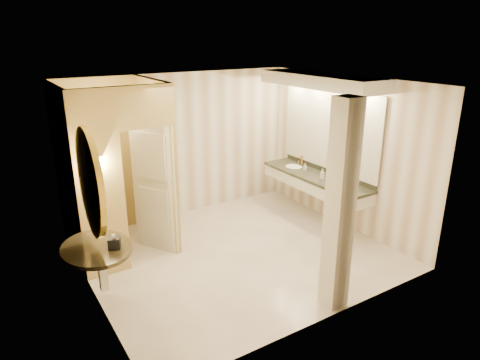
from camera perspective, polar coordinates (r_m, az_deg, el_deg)
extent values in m
plane|color=white|center=(7.00, -0.33, -9.70)|extent=(4.50, 4.50, 0.00)
plane|color=white|center=(6.18, -0.38, 12.84)|extent=(4.50, 4.50, 0.00)
cube|color=white|center=(8.16, -7.82, 4.55)|extent=(4.50, 0.02, 2.70)
cube|color=white|center=(4.99, 11.94, -5.23)|extent=(4.50, 0.02, 2.70)
cube|color=white|center=(5.68, -20.04, -2.98)|extent=(0.02, 4.00, 2.70)
cube|color=white|center=(7.84, 13.78, 3.57)|extent=(0.02, 4.00, 2.70)
cube|color=#D0C36D|center=(7.20, -11.09, 2.40)|extent=(0.10, 1.50, 2.70)
cube|color=#D0C36D|center=(6.20, -18.18, -0.93)|extent=(0.65, 0.10, 2.70)
cube|color=#D0C36D|center=(6.14, -12.60, 9.54)|extent=(0.80, 0.10, 0.60)
cube|color=silver|center=(6.85, -11.32, -1.11)|extent=(0.47, 0.70, 2.10)
cylinder|color=#CC8841|center=(6.07, -18.20, 0.65)|extent=(0.03, 0.03, 0.30)
cone|color=silver|center=(6.01, -18.40, 2.46)|extent=(0.14, 0.14, 0.14)
cube|color=silver|center=(8.08, 10.00, -0.31)|extent=(0.60, 2.36, 0.24)
cube|color=black|center=(8.04, 10.05, 0.49)|extent=(0.64, 2.40, 0.05)
cube|color=black|center=(8.20, 11.53, 1.29)|extent=(0.03, 2.36, 0.10)
ellipsoid|color=white|center=(7.62, 13.25, -0.95)|extent=(0.40, 0.44, 0.15)
cylinder|color=#CC8841|center=(7.71, 14.37, 0.24)|extent=(0.03, 0.03, 0.22)
ellipsoid|color=white|center=(8.50, 7.17, 1.53)|extent=(0.40, 0.44, 0.15)
cylinder|color=#CC8841|center=(8.59, 8.24, 2.56)|extent=(0.03, 0.03, 0.22)
cube|color=white|center=(8.00, 11.87, 6.61)|extent=(0.03, 2.36, 1.40)
cube|color=silver|center=(7.68, 10.81, 12.91)|extent=(0.75, 2.56, 0.22)
cylinder|color=black|center=(5.62, -18.58, -8.64)|extent=(1.05, 1.05, 0.05)
cube|color=silver|center=(5.77, -17.87, -11.21)|extent=(0.10, 0.10, 0.60)
cylinder|color=gold|center=(5.30, -19.32, -0.40)|extent=(0.07, 1.05, 1.05)
cylinder|color=white|center=(5.30, -18.91, -0.33)|extent=(0.02, 0.84, 0.84)
cube|color=silver|center=(5.35, 13.18, -3.63)|extent=(0.28, 0.28, 2.70)
cube|color=black|center=(5.47, -16.42, -8.05)|extent=(0.18, 0.18, 0.14)
imported|color=white|center=(7.43, -19.10, -5.93)|extent=(0.46, 0.74, 0.72)
imported|color=beige|center=(8.25, 8.69, 1.69)|extent=(0.07, 0.07, 0.13)
imported|color=silver|center=(7.74, 12.26, 0.20)|extent=(0.10, 0.10, 0.10)
imported|color=#C6B28C|center=(7.77, 10.90, 0.75)|extent=(0.08, 0.08, 0.20)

